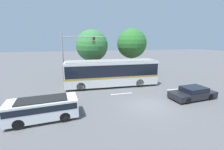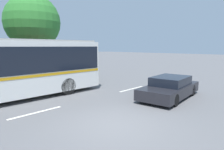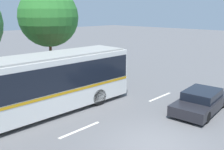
{
  "view_description": "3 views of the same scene",
  "coord_description": "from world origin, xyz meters",
  "px_view_note": "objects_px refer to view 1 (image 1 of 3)",
  "views": [
    {
      "loc": [
        -6.14,
        -11.42,
        5.65
      ],
      "look_at": [
        -1.91,
        5.46,
        1.63
      ],
      "focal_mm": 24.44,
      "sensor_mm": 36.0,
      "label": 1
    },
    {
      "loc": [
        -5.26,
        -4.81,
        2.87
      ],
      "look_at": [
        2.72,
        2.67,
        1.29
      ],
      "focal_mm": 32.25,
      "sensor_mm": 36.0,
      "label": 2
    },
    {
      "loc": [
        -8.13,
        -5.38,
        5.47
      ],
      "look_at": [
        1.6,
        4.11,
        2.03
      ],
      "focal_mm": 40.16,
      "sensor_mm": 36.0,
      "label": 3
    }
  ],
  "objects_px": {
    "sedan_foreground": "(193,93)",
    "street_tree_left": "(92,46)",
    "suv_left_lane": "(43,107)",
    "city_bus": "(112,72)",
    "traffic_light_pole": "(73,51)",
    "street_tree_centre": "(132,43)"
  },
  "relations": [
    {
      "from": "city_bus",
      "to": "sedan_foreground",
      "type": "xyz_separation_m",
      "value": [
        6.66,
        -6.03,
        -1.27
      ]
    },
    {
      "from": "traffic_light_pole",
      "to": "suv_left_lane",
      "type": "bearing_deg",
      "value": -103.32
    },
    {
      "from": "sedan_foreground",
      "to": "suv_left_lane",
      "type": "xyz_separation_m",
      "value": [
        -13.43,
        -0.76,
        0.36
      ]
    },
    {
      "from": "suv_left_lane",
      "to": "traffic_light_pole",
      "type": "relative_size",
      "value": 0.76
    },
    {
      "from": "traffic_light_pole",
      "to": "street_tree_centre",
      "type": "distance_m",
      "value": 10.74
    },
    {
      "from": "city_bus",
      "to": "sedan_foreground",
      "type": "bearing_deg",
      "value": 139.51
    },
    {
      "from": "city_bus",
      "to": "traffic_light_pole",
      "type": "relative_size",
      "value": 1.72
    },
    {
      "from": "suv_left_lane",
      "to": "street_tree_left",
      "type": "xyz_separation_m",
      "value": [
        5.13,
        12.68,
        3.84
      ]
    },
    {
      "from": "suv_left_lane",
      "to": "street_tree_left",
      "type": "relative_size",
      "value": 0.69
    },
    {
      "from": "city_bus",
      "to": "suv_left_lane",
      "type": "height_order",
      "value": "city_bus"
    },
    {
      "from": "city_bus",
      "to": "suv_left_lane",
      "type": "relative_size",
      "value": 2.28
    },
    {
      "from": "suv_left_lane",
      "to": "traffic_light_pole",
      "type": "distance_m",
      "value": 10.37
    },
    {
      "from": "city_bus",
      "to": "traffic_light_pole",
      "type": "distance_m",
      "value": 5.82
    },
    {
      "from": "city_bus",
      "to": "street_tree_left",
      "type": "relative_size",
      "value": 1.57
    },
    {
      "from": "sedan_foreground",
      "to": "suv_left_lane",
      "type": "distance_m",
      "value": 13.46
    },
    {
      "from": "traffic_light_pole",
      "to": "street_tree_left",
      "type": "distance_m",
      "value": 4.27
    },
    {
      "from": "sedan_foreground",
      "to": "street_tree_centre",
      "type": "relative_size",
      "value": 0.61
    },
    {
      "from": "sedan_foreground",
      "to": "street_tree_centre",
      "type": "xyz_separation_m",
      "value": [
        -1.38,
        13.14,
        4.47
      ]
    },
    {
      "from": "city_bus",
      "to": "traffic_light_pole",
      "type": "height_order",
      "value": "traffic_light_pole"
    },
    {
      "from": "sedan_foreground",
      "to": "suv_left_lane",
      "type": "relative_size",
      "value": 0.93
    },
    {
      "from": "suv_left_lane",
      "to": "street_tree_centre",
      "type": "bearing_deg",
      "value": -136.62
    },
    {
      "from": "sedan_foreground",
      "to": "street_tree_left",
      "type": "relative_size",
      "value": 0.64
    }
  ]
}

